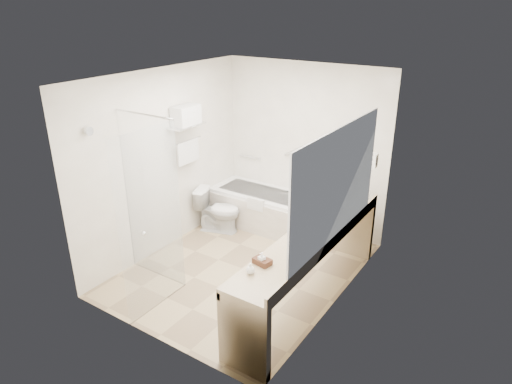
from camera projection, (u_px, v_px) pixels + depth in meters
The scene contains 25 objects.
floor at pixel (244, 269), 6.02m from camera, with size 3.20×3.20×0.00m, color tan.
ceiling at pixel (241, 76), 5.05m from camera, with size 2.60×3.20×0.10m, color white.
wall_back at pixel (304, 148), 6.77m from camera, with size 2.60×0.10×2.50m, color white.
wall_front at pixel (145, 233), 4.31m from camera, with size 2.60×0.10×2.50m, color white.
wall_left at pixel (164, 162), 6.20m from camera, with size 0.10×3.20×2.50m, color white.
wall_right at pixel (342, 206), 4.88m from camera, with size 0.10×3.20×2.50m, color white.
bathtub at pixel (262, 208), 7.12m from camera, with size 1.60×0.73×0.59m.
grab_bar_short at pixel (250, 157), 7.33m from camera, with size 0.03×0.03×0.40m, color silver.
grab_bar_long at pixel (300, 148), 6.76m from camera, with size 0.03×0.03×0.60m, color silver.
shower_enclosure at pixel (151, 210), 5.22m from camera, with size 0.96×0.91×2.11m.
towel_shelf at pixel (186, 121), 6.20m from camera, with size 0.24×0.55×0.81m.
vanity_counter at pixel (310, 254), 5.14m from camera, with size 0.55×2.70×0.95m.
sink at pixel (328, 227), 5.36m from camera, with size 0.40×0.52×0.14m, color white.
faucet at pixel (341, 221), 5.24m from camera, with size 0.03×0.03×0.14m, color silver.
mirror at pixel (337, 184), 4.65m from camera, with size 0.02×2.00×1.20m, color silver.
hairdryer_unit at pixel (374, 160), 5.63m from camera, with size 0.08×0.10×0.18m, color silver.
toilet at pixel (218, 211), 6.91m from camera, with size 0.38×0.68×0.66m, color white.
amenity_basket at pixel (262, 261), 4.54m from camera, with size 0.18×0.12×0.06m, color #48271A.
soap_bottle_a at pixel (262, 262), 4.53m from camera, with size 0.06×0.13×0.06m, color silver.
soap_bottle_b at pixel (250, 270), 4.38m from camera, with size 0.09×0.11×0.09m, color silver.
water_bottle_left at pixel (354, 196), 5.87m from camera, with size 0.07×0.07×0.21m.
water_bottle_mid at pixel (346, 191), 6.05m from camera, with size 0.06×0.06×0.19m.
water_bottle_right at pixel (359, 194), 5.95m from camera, with size 0.06×0.06×0.20m.
drinking_glass_near at pixel (323, 221), 5.31m from camera, with size 0.08×0.08×0.10m, color silver.
drinking_glass_far at pixel (333, 215), 5.49m from camera, with size 0.06×0.06×0.08m, color silver.
Camera 1 is at (2.97, -4.21, 3.29)m, focal length 32.00 mm.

